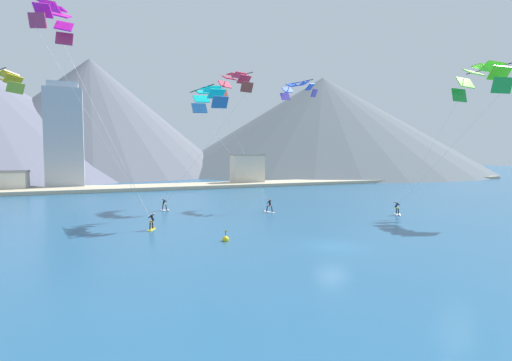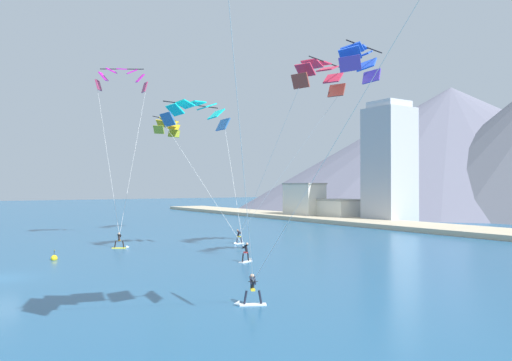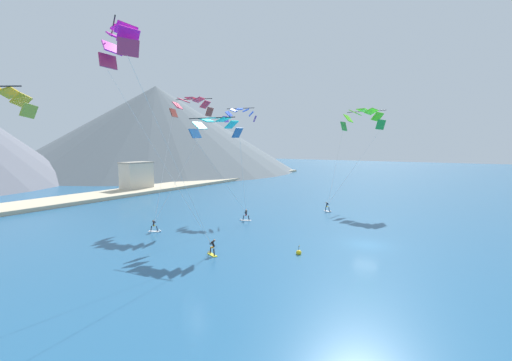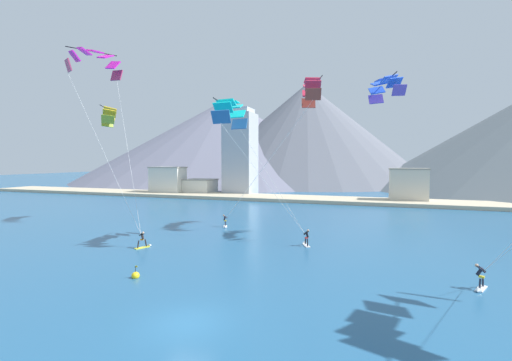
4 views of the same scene
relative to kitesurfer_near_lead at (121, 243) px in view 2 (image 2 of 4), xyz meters
name	(u,v)px [view 2 (image 2 of 4)]	position (x,y,z in m)	size (l,w,h in m)	color
kitesurfer_near_lead	(121,243)	(0.00, 0.00, 0.00)	(1.08, 1.75, 1.70)	yellow
kitesurfer_near_trail	(238,240)	(3.27, 11.89, -0.04)	(1.07, 1.75, 1.65)	white
kitesurfer_mid_center	(249,296)	(27.61, -2.08, 0.01)	(1.13, 1.74, 1.70)	white
kitesurfer_far_left	(247,256)	(14.71, 5.92, 0.00)	(1.09, 1.75, 1.72)	white
parafoil_kite_near_lead	(122,78)	(-7.89, 2.56, 18.72)	(9.54, 5.92, 19.15)	#AE315C
parafoil_kite_near_trail	(319,74)	(13.50, 14.88, 16.60)	(11.93, 6.91, 16.98)	brown
parafoil_kite_far_left	(196,112)	(7.01, 4.98, 12.98)	(8.96, 7.06, 13.16)	#285C9A
parafoil_kite_distant_high_outer	(168,125)	(-13.64, 10.89, 14.27)	(4.96, 5.16, 2.51)	#92A52D
parafoil_kite_distant_low_drift	(359,59)	(21.97, 11.71, 15.84)	(3.76, 5.62, 2.48)	#533CAA
race_marker_buoy	(54,258)	(4.82, -7.43, -0.33)	(0.56, 0.56, 1.02)	yellow
shoreline_strip	(483,232)	(11.86, 44.08, -0.14)	(180.00, 10.00, 0.70)	#BCAD8E
shore_building_harbour_front	(341,209)	(-19.75, 48.46, 1.46)	(7.04, 6.54, 3.88)	silver
shore_building_quay_east	(304,200)	(-27.28, 45.63, 3.00)	(8.56, 4.68, 6.95)	silver
highrise_tower	(389,163)	(-9.86, 50.67, 9.85)	(7.00, 7.00, 21.10)	#A8ADB7
mountain_peak_central_summit	(451,148)	(-39.14, 109.23, 16.94)	(122.60, 122.60, 34.86)	slate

